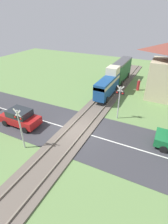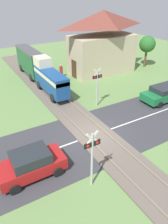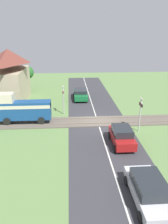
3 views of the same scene
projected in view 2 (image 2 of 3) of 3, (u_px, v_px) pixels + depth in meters
The scene contains 11 objects.
ground_plane at pixel (94, 135), 15.91m from camera, with size 60.00×60.00×0.00m, color #66894C.
road_surface at pixel (94, 135), 15.90m from camera, with size 48.00×6.40×0.02m.
track_bed at pixel (95, 134), 15.88m from camera, with size 2.80×48.00×0.24m.
train at pixel (38, 68), 23.32m from camera, with size 1.58×11.90×3.18m.
car_near_crossing at pixel (31, 164), 12.16m from camera, with size 3.73×1.86×1.61m.
car_far_side at pixel (164, 93), 20.43m from camera, with size 4.54×2.02×1.45m.
crossing_signal_west_approach at pixel (92, 153), 10.84m from camera, with size 0.90×0.18×3.51m.
crossing_signal_east_approach at pixel (97, 83), 18.76m from camera, with size 0.90×0.18×3.51m.
station_building at pixel (102, 44), 25.93m from camera, with size 8.28×4.18×7.20m.
pedestrian_by_station at pixel (61, 71), 25.82m from camera, with size 0.38×0.38×1.54m.
tree_by_station at pixel (147, 44), 28.16m from camera, with size 2.07×2.07×4.01m.
Camera 2 is at (-7.23, -10.78, 9.39)m, focal length 35.00 mm.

